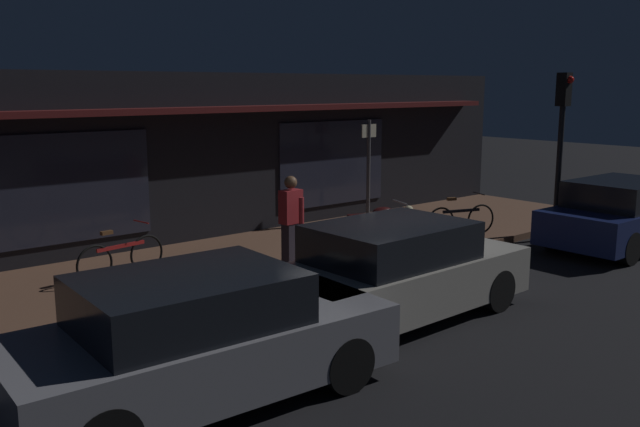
{
  "coord_description": "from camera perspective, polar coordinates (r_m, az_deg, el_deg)",
  "views": [
    {
      "loc": [
        -7.46,
        -7.31,
        3.33
      ],
      "look_at": [
        0.64,
        2.4,
        0.95
      ],
      "focal_mm": 38.22,
      "sensor_mm": 36.0,
      "label": 1
    }
  ],
  "objects": [
    {
      "name": "ground_plane",
      "position": [
        10.96,
        5.52,
        -7.08
      ],
      "size": [
        60.0,
        60.0,
        0.0
      ],
      "primitive_type": "plane",
      "color": "black"
    },
    {
      "name": "storefront_building",
      "position": [
        15.67,
        -11.23,
        4.87
      ],
      "size": [
        18.0,
        3.3,
        3.6
      ],
      "color": "black",
      "rests_on": "ground_plane"
    },
    {
      "name": "parked_car_near",
      "position": [
        7.42,
        -10.17,
        -10.26
      ],
      "size": [
        4.17,
        1.93,
        1.42
      ],
      "color": "black",
      "rests_on": "ground_plane"
    },
    {
      "name": "parked_car_far",
      "position": [
        9.88,
        6.32,
        -4.83
      ],
      "size": [
        4.14,
        1.85,
        1.42
      ],
      "color": "black",
      "rests_on": "ground_plane"
    },
    {
      "name": "person_bystander",
      "position": [
        11.72,
        -2.45,
        -0.68
      ],
      "size": [
        0.4,
        0.62,
        1.67
      ],
      "color": "#28232D",
      "rests_on": "sidewalk_slab"
    },
    {
      "name": "sidewalk_slab",
      "position": [
        13.14,
        -3.82,
        -3.71
      ],
      "size": [
        18.0,
        4.0,
        0.15
      ],
      "primitive_type": "cube",
      "color": "brown",
      "rests_on": "ground_plane"
    },
    {
      "name": "motorcycle",
      "position": [
        13.18,
        4.81,
        -1.12
      ],
      "size": [
        1.66,
        0.74,
        0.97
      ],
      "color": "black",
      "rests_on": "sidewalk_slab"
    },
    {
      "name": "bicycle_parked",
      "position": [
        14.87,
        11.7,
        -0.5
      ],
      "size": [
        1.59,
        0.62,
        0.91
      ],
      "color": "black",
      "rests_on": "sidewalk_slab"
    },
    {
      "name": "bicycle_extra",
      "position": [
        11.86,
        -16.3,
        -3.55
      ],
      "size": [
        1.64,
        0.44,
        0.91
      ],
      "color": "black",
      "rests_on": "sidewalk_slab"
    },
    {
      "name": "traffic_light_pole",
      "position": [
        15.51,
        19.58,
        6.9
      ],
      "size": [
        0.24,
        0.33,
        3.6
      ],
      "color": "black",
      "rests_on": "ground_plane"
    },
    {
      "name": "parked_car_across",
      "position": [
        15.48,
        24.08,
        -0.05
      ],
      "size": [
        4.1,
        1.78,
        1.42
      ],
      "color": "black",
      "rests_on": "ground_plane"
    },
    {
      "name": "sign_post",
      "position": [
        15.95,
        4.08,
        4.09
      ],
      "size": [
        0.44,
        0.09,
        2.4
      ],
      "color": "#47474C",
      "rests_on": "sidewalk_slab"
    }
  ]
}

